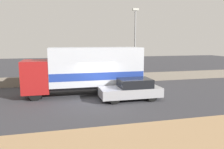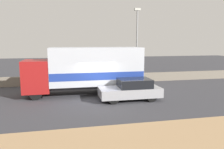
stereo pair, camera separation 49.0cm
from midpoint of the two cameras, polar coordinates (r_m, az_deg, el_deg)
ground_plane at (r=14.86m, az=-4.17°, el=-6.68°), size 80.00×80.00×0.00m
stone_wall_backdrop at (r=20.53m, az=-7.00°, el=-1.23°), size 60.00×0.35×0.84m
street_lamp at (r=20.82m, az=5.35°, el=8.87°), size 0.56×0.28×6.93m
box_truck at (r=16.25m, az=-7.35°, el=1.32°), size 8.52×2.36×3.48m
car_hatchback at (r=14.79m, az=4.16°, el=-3.89°), size 4.11×1.77×1.43m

